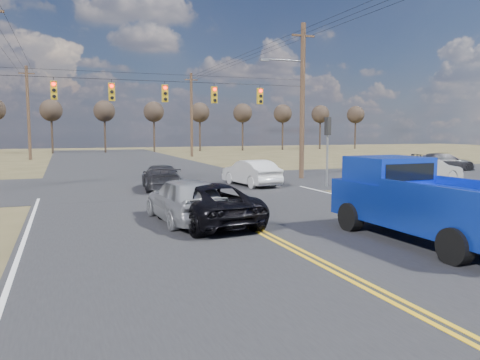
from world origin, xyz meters
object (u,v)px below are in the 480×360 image
object	(u,v)px
silver_suv	(185,199)
cross_car_east_near	(428,170)
white_car_queue	(251,173)
cross_car_east_far	(444,162)
pickup_truck	(421,201)
dgrey_car_queue	(161,177)
black_suv	(205,204)

from	to	relation	value
silver_suv	cross_car_east_near	bearing A→B (deg)	-160.34
silver_suv	white_car_queue	distance (m)	11.03
cross_car_east_near	cross_car_east_far	world-z (taller)	cross_car_east_near
silver_suv	cross_car_east_far	bearing A→B (deg)	-155.14
cross_car_east_far	silver_suv	bearing A→B (deg)	128.29
silver_suv	cross_car_east_near	xyz separation A→B (m)	(17.48, 7.46, -0.09)
cross_car_east_near	pickup_truck	bearing A→B (deg)	137.22
silver_suv	dgrey_car_queue	bearing A→B (deg)	-99.50
black_suv	white_car_queue	size ratio (longest dim) A/B	1.13
dgrey_car_queue	cross_car_east_near	bearing A→B (deg)	-179.68
white_car_queue	cross_car_east_far	size ratio (longest dim) A/B	0.94
silver_suv	cross_car_east_near	world-z (taller)	silver_suv
cross_car_east_near	cross_car_east_far	distance (m)	8.65
silver_suv	black_suv	xyz separation A→B (m)	(0.53, -0.64, -0.09)
cross_car_east_near	silver_suv	bearing A→B (deg)	113.66
cross_car_east_far	black_suv	bearing A→B (deg)	130.01
black_suv	white_car_queue	xyz separation A→B (m)	(5.63, 9.79, 0.03)
silver_suv	white_car_queue	size ratio (longest dim) A/B	1.05
silver_suv	black_suv	bearing A→B (deg)	126.18
pickup_truck	cross_car_east_near	xyz separation A→B (m)	(11.83, 12.55, -0.43)
pickup_truck	cross_car_east_near	world-z (taller)	pickup_truck
dgrey_car_queue	cross_car_east_far	distance (m)	23.47
white_car_queue	dgrey_car_queue	distance (m)	5.19
dgrey_car_queue	cross_car_east_near	size ratio (longest dim) A/B	1.07
dgrey_car_queue	cross_car_east_far	world-z (taller)	cross_car_east_far
dgrey_car_queue	cross_car_east_near	distance (m)	16.59
silver_suv	pickup_truck	bearing A→B (deg)	134.52
black_suv	cross_car_east_far	xyz separation A→B (m)	(23.59, 13.64, -0.01)
pickup_truck	dgrey_car_queue	distance (m)	14.99
pickup_truck	silver_suv	size ratio (longest dim) A/B	1.34
dgrey_car_queue	cross_car_east_far	bearing A→B (deg)	-164.40
pickup_truck	white_car_queue	bearing A→B (deg)	85.95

